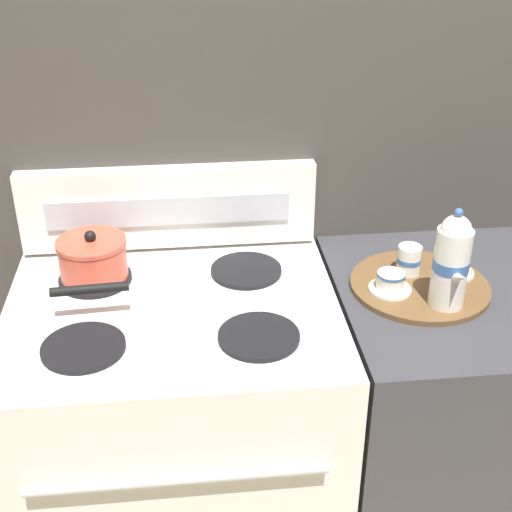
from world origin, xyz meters
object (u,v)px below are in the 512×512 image
teacup_left (390,281)px  teacup_right (454,265)px  saucepan (93,259)px  teapot (452,261)px  creamer_jug (409,260)px  stove (182,453)px  serving_tray (419,286)px

teacup_left → teacup_right: same height
saucepan → teapot: size_ratio=1.11×
creamer_jug → teacup_left: bearing=-131.4°
saucepan → teapot: 0.85m
creamer_jug → teapot: bearing=-73.6°
stove → creamer_jug: size_ratio=12.77×
teacup_right → saucepan: bearing=174.9°
saucepan → serving_tray: 0.80m
saucepan → serving_tray: size_ratio=0.80×
teacup_right → teapot: bearing=-116.4°
teacup_right → teacup_left: bearing=-161.6°
stove → creamer_jug: 0.78m
stove → serving_tray: serving_tray is taller
saucepan → teacup_right: 0.89m
stove → saucepan: bearing=143.3°
saucepan → teacup_right: bearing=-5.1°
serving_tray → teacup_left: size_ratio=3.30×
saucepan → creamer_jug: bearing=-4.6°
saucepan → stove: bearing=-36.7°
serving_tray → teacup_right: (0.10, 0.04, 0.03)m
teapot → teacup_left: 0.16m
serving_tray → teacup_right: bearing=21.0°
teacup_right → serving_tray: bearing=-159.0°
stove → saucepan: size_ratio=3.46×
teapot → teacup_right: teapot is taller
teacup_left → teacup_right: bearing=18.4°
teapot → creamer_jug: bearing=106.4°
serving_tray → teapot: teapot is taller
stove → teacup_left: teacup_left is taller
teapot → serving_tray: bearing=107.1°
serving_tray → creamer_jug: creamer_jug is taller
saucepan → serving_tray: (0.79, -0.12, -0.06)m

